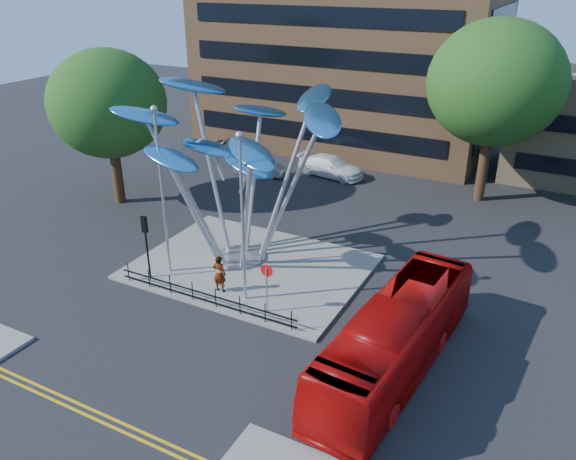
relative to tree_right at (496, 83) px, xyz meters
The scene contains 17 objects.
ground 24.75m from the tree_right, 109.98° to the right, with size 120.00×120.00×0.00m, color black.
traffic_island 20.01m from the tree_right, 119.36° to the right, with size 12.00×9.00×0.15m, color slate.
double_yellow_near 30.21m from the tree_right, 105.95° to the right, with size 40.00×0.12×0.01m, color gold.
double_yellow_far 30.49m from the tree_right, 105.78° to the right, with size 40.00×0.12×0.01m, color gold.
tree_right is the anchor object (origin of this frame).
tree_left 25.09m from the tree_right, 151.39° to the right, with size 7.60×7.60×10.32m.
leaf_sculpture 18.37m from the tree_right, 123.31° to the right, with size 12.72×9.54×9.51m.
street_lamp_left 22.49m from the tree_right, 124.05° to the right, with size 0.36×0.36×8.80m.
street_lamp_right 20.64m from the tree_right, 111.54° to the right, with size 0.36×0.36×8.30m.
traffic_light_island 24.06m from the tree_right, 123.69° to the right, with size 0.28×0.18×3.42m.
no_entry_sign_island 21.31m from the tree_right, 107.12° to the right, with size 0.60×0.10×2.45m.
pedestrian_railing_front 23.43m from the tree_right, 113.91° to the right, with size 10.00×0.06×1.00m.
red_bus 21.63m from the tree_right, 88.61° to the right, with size 2.61×11.16×3.11m, color #A70807.
pedestrian 22.10m from the tree_right, 115.32° to the right, with size 0.71×0.46×1.94m, color gray.
parked_car_left 21.96m from the tree_right, behind, with size 1.67×4.15×1.41m, color #43444B.
parked_car_mid 17.98m from the tree_right, behind, with size 1.39×3.99×1.32m, color #9FA2A6.
parked_car_right 13.34m from the tree_right, behind, with size 2.18×5.37×1.56m, color white.
Camera 1 is at (13.19, -16.73, 14.69)m, focal length 35.00 mm.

